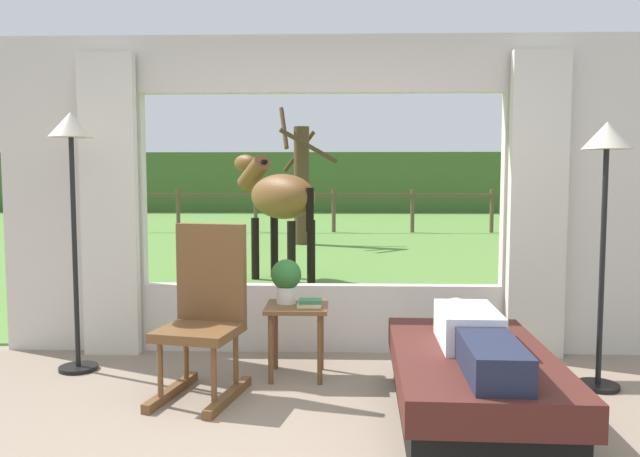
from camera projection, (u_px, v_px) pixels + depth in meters
The scene contains 16 objects.
back_wall_with_window at pixel (322, 199), 5.09m from camera, with size 5.20×0.12×2.55m.
curtain_panel_left at pixel (110, 206), 5.01m from camera, with size 0.44×0.10×2.40m, color beige.
curtain_panel_right at pixel (537, 207), 4.91m from camera, with size 0.44×0.10×2.40m, color beige.
outdoor_pasture_lawn at pixel (334, 233), 16.05m from camera, with size 36.00×21.68×0.02m, color #568438.
distant_hill_ridge at pixel (336, 182), 25.76m from camera, with size 36.00×2.00×2.40m, color #44632D.
recliner_sofa at pixel (472, 385), 3.67m from camera, with size 0.96×1.73×0.42m.
reclining_person at pixel (475, 336), 3.59m from camera, with size 0.36×1.43×0.22m.
rocking_chair at pixel (205, 312), 4.12m from camera, with size 0.59×0.76×1.12m.
side_table at pixel (297, 318), 4.49m from camera, with size 0.44×0.44×0.52m.
potted_plant at pixel (286, 278), 4.53m from camera, with size 0.22×0.22×0.32m.
book_stack at pixel (310, 303), 4.41m from camera, with size 0.17×0.12×0.05m.
floor_lamp_left at pixel (72, 163), 4.55m from camera, with size 0.32×0.32×1.90m.
floor_lamp_right at pixel (606, 174), 4.15m from camera, with size 0.32×0.32×1.79m.
horse at pixel (279, 197), 8.44m from camera, with size 1.45×1.60×1.73m.
pasture_tree at pixel (301, 182), 13.08m from camera, with size 1.25×1.17×2.87m.
pasture_fence_line at pixel (334, 204), 16.00m from camera, with size 16.10×0.10×1.10m.
Camera 1 is at (0.14, -2.83, 1.43)m, focal length 35.30 mm.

